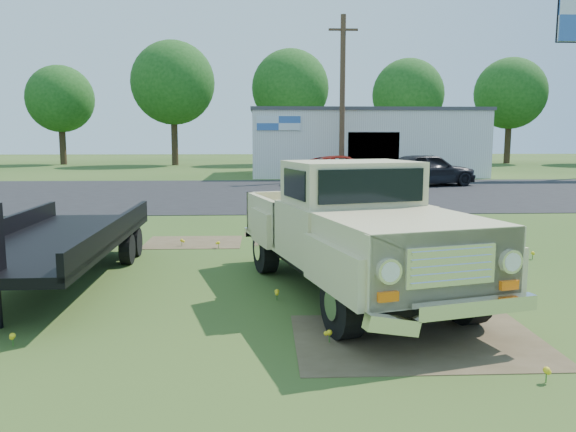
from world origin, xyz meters
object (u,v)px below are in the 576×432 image
(red_pickup, at_px, (344,171))
(dark_sedan, at_px, (428,170))
(flatbed_trailer, at_px, (56,234))
(vintage_pickup_truck, at_px, (351,228))

(red_pickup, relative_size, dark_sedan, 1.11)
(flatbed_trailer, xyz_separation_m, dark_sedan, (11.60, 18.09, -0.02))
(vintage_pickup_truck, height_order, dark_sedan, vintage_pickup_truck)
(vintage_pickup_truck, relative_size, flatbed_trailer, 0.94)
(dark_sedan, bearing_deg, red_pickup, 65.25)
(flatbed_trailer, relative_size, red_pickup, 1.15)
(vintage_pickup_truck, distance_m, dark_sedan, 20.18)
(dark_sedan, bearing_deg, flatbed_trailer, 130.51)
(flatbed_trailer, height_order, dark_sedan, flatbed_trailer)
(red_pickup, distance_m, dark_sedan, 4.11)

